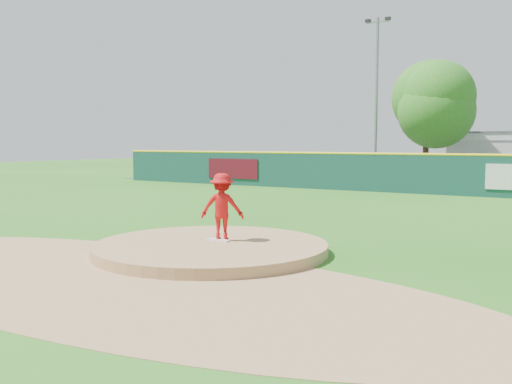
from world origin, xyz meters
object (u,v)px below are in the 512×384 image
Objects in this scene: van at (482,175)px; light_pole_left at (377,92)px; pitcher at (222,207)px; playground_slide at (247,169)px; deciduous_tree at (427,111)px.

light_pole_left is at bearing 57.92° from van.
pitcher is 0.15× the size of light_pole_left.
pitcher reaches higher than playground_slide.
light_pole_left is (-7.24, 1.23, 5.43)m from van.
deciduous_tree reaches higher than playground_slide.
light_pole_left reaches higher than playground_slide.
van is (1.23, 25.32, -0.44)m from pitcher.
deciduous_tree is at bearing -26.57° from light_pole_left.
light_pole_left is (-6.01, 26.55, 4.99)m from pitcher.
van is 9.14m from light_pole_left.
playground_slide is (-15.60, -2.17, 0.09)m from van.
pitcher is 27.68m from light_pole_left.
playground_slide is 0.23× the size of light_pole_left.
pitcher is at bearing 154.81° from van.
light_pole_left reaches higher than pitcher.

